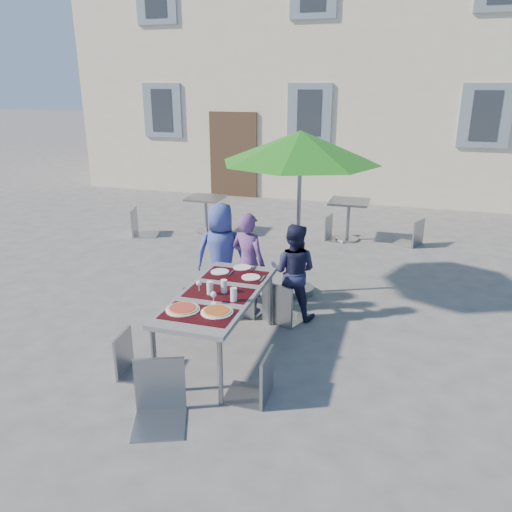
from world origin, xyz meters
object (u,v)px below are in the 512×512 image
(bg_chair_r_0, at_px, (215,213))
(bg_chair_l_1, at_px, (334,214))
(cafe_table_1, at_px, (349,213))
(patio_umbrella, at_px, (301,149))
(child_0, at_px, (221,254))
(chair_0, at_px, (200,283))
(dining_table, at_px, (219,297))
(bg_chair_r_1, at_px, (415,216))
(child_1, at_px, (248,263))
(pizza_near_left, at_px, (183,309))
(chair_4, at_px, (257,348))
(cafe_table_0, at_px, (206,209))
(pizza_near_right, at_px, (217,311))
(child_2, at_px, (293,271))
(chair_1, at_px, (243,270))
(chair_2, at_px, (283,278))
(chair_3, at_px, (130,330))
(bg_chair_l_0, at_px, (139,205))
(chair_5, at_px, (156,358))

(bg_chair_r_0, xyz_separation_m, bg_chair_l_1, (2.25, 0.54, 0.03))
(cafe_table_1, bearing_deg, patio_umbrella, -97.55)
(child_0, relative_size, chair_0, 1.67)
(bg_chair_l_1, bearing_deg, dining_table, -96.43)
(bg_chair_r_0, relative_size, bg_chair_r_1, 0.88)
(cafe_table_1, xyz_separation_m, bg_chair_r_1, (1.22, 0.04, 0.01))
(child_0, distance_m, patio_umbrella, 1.76)
(child_1, bearing_deg, pizza_near_left, 102.20)
(dining_table, height_order, chair_4, chair_4)
(child_1, xyz_separation_m, cafe_table_0, (-1.96, 3.28, -0.18))
(pizza_near_right, bearing_deg, bg_chair_r_1, 70.65)
(child_2, bearing_deg, pizza_near_right, 78.46)
(chair_1, distance_m, chair_2, 0.55)
(chair_3, height_order, bg_chair_r_1, bg_chair_r_1)
(bg_chair_r_0, bearing_deg, pizza_near_left, -72.11)
(dining_table, bearing_deg, cafe_table_1, 80.40)
(patio_umbrella, bearing_deg, bg_chair_l_1, 87.93)
(chair_0, height_order, bg_chair_l_1, bg_chair_l_1)
(dining_table, distance_m, bg_chair_l_1, 4.80)
(chair_2, height_order, bg_chair_l_0, bg_chair_l_0)
(pizza_near_right, relative_size, child_0, 0.23)
(child_0, bearing_deg, cafe_table_1, -125.62)
(bg_chair_r_1, bearing_deg, bg_chair_r_0, -170.78)
(chair_2, bearing_deg, pizza_near_right, -101.43)
(child_0, bearing_deg, bg_chair_r_0, -82.08)
(chair_4, bearing_deg, patio_umbrella, 94.31)
(pizza_near_right, height_order, chair_5, chair_5)
(chair_4, bearing_deg, chair_1, 112.27)
(pizza_near_left, height_order, bg_chair_l_0, bg_chair_l_0)
(bg_chair_l_0, xyz_separation_m, cafe_table_1, (4.01, 0.88, -0.08))
(chair_0, distance_m, chair_3, 1.45)
(child_2, xyz_separation_m, chair_5, (-0.67, -2.40, -0.01))
(bg_chair_l_1, bearing_deg, patio_umbrella, -92.07)
(pizza_near_left, bearing_deg, child_1, 85.68)
(chair_5, height_order, bg_chair_l_1, chair_5)
(child_0, xyz_separation_m, chair_4, (1.11, -2.00, -0.16))
(cafe_table_0, bearing_deg, chair_4, -62.81)
(chair_0, xyz_separation_m, chair_4, (1.21, -1.46, 0.06))
(pizza_near_left, relative_size, bg_chair_l_1, 0.39)
(chair_1, height_order, chair_2, chair_1)
(dining_table, bearing_deg, child_2, 64.95)
(chair_3, relative_size, cafe_table_1, 1.13)
(patio_umbrella, bearing_deg, chair_1, -120.23)
(dining_table, bearing_deg, pizza_near_right, -70.75)
(pizza_near_right, height_order, chair_0, chair_0)
(pizza_near_right, relative_size, chair_5, 0.31)
(chair_0, bearing_deg, bg_chair_r_0, 108.34)
(pizza_near_left, height_order, chair_3, chair_3)
(child_2, relative_size, bg_chair_l_1, 1.42)
(chair_0, distance_m, bg_chair_r_0, 3.60)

